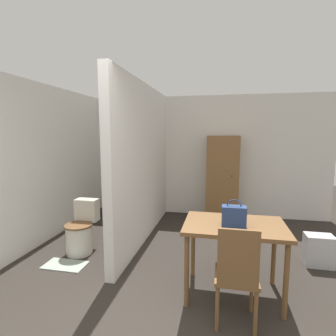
# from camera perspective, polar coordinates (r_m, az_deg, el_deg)

# --- Properties ---
(wall_back) EXTENTS (5.38, 0.12, 2.50)m
(wall_back) POSITION_cam_1_polar(r_m,az_deg,el_deg) (5.63, 6.02, 2.62)
(wall_back) COLOR white
(wall_back) RESTS_ON ground_plane
(wall_left) EXTENTS (0.12, 5.03, 2.50)m
(wall_left) POSITION_cam_1_polar(r_m,az_deg,el_deg) (4.51, -26.76, 0.63)
(wall_left) COLOR white
(wall_left) RESTS_ON ground_plane
(partition_wall) EXTENTS (0.12, 2.88, 2.50)m
(partition_wall) POSITION_cam_1_polar(r_m,az_deg,el_deg) (4.30, -5.22, 1.10)
(partition_wall) COLOR white
(partition_wall) RESTS_ON ground_plane
(dining_table) EXTENTS (1.04, 0.71, 0.79)m
(dining_table) POSITION_cam_1_polar(r_m,az_deg,el_deg) (2.92, 14.22, -13.54)
(dining_table) COLOR brown
(dining_table) RESTS_ON ground_plane
(wooden_chair) EXTENTS (0.38, 0.38, 0.95)m
(wooden_chair) POSITION_cam_1_polar(r_m,az_deg,el_deg) (2.56, 14.74, -21.30)
(wooden_chair) COLOR brown
(wooden_chair) RESTS_ON ground_plane
(toilet) EXTENTS (0.39, 0.54, 0.74)m
(toilet) POSITION_cam_1_polar(r_m,az_deg,el_deg) (4.14, -18.37, -12.91)
(toilet) COLOR silver
(toilet) RESTS_ON ground_plane
(handbag) EXTENTS (0.24, 0.13, 0.28)m
(handbag) POSITION_cam_1_polar(r_m,az_deg,el_deg) (2.78, 14.14, -10.06)
(handbag) COLOR navy
(handbag) RESTS_ON dining_table
(wooden_cabinet) EXTENTS (0.62, 0.50, 1.69)m
(wooden_cabinet) POSITION_cam_1_polar(r_m,az_deg,el_deg) (5.34, 11.76, -2.17)
(wooden_cabinet) COLOR brown
(wooden_cabinet) RESTS_ON ground_plane
(bath_mat) EXTENTS (0.55, 0.30, 0.01)m
(bath_mat) POSITION_cam_1_polar(r_m,az_deg,el_deg) (3.93, -21.48, -19.05)
(bath_mat) COLOR #99A899
(bath_mat) RESTS_ON ground_plane
(space_heater) EXTENTS (0.35, 0.23, 0.42)m
(space_heater) POSITION_cam_1_polar(r_m,az_deg,el_deg) (4.10, 29.95, -15.28)
(space_heater) COLOR #BCBCC1
(space_heater) RESTS_ON ground_plane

